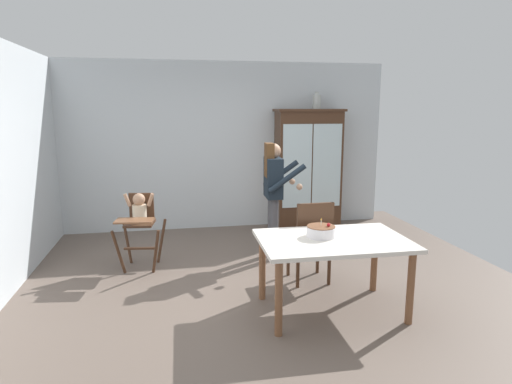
# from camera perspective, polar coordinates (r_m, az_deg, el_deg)

# --- Properties ---
(ground_plane) EXTENTS (6.24, 6.24, 0.00)m
(ground_plane) POSITION_cam_1_polar(r_m,az_deg,el_deg) (5.01, 0.05, -12.31)
(ground_plane) COLOR #66564C
(wall_back) EXTENTS (5.32, 0.06, 2.70)m
(wall_back) POSITION_cam_1_polar(r_m,az_deg,el_deg) (7.23, -3.95, 5.96)
(wall_back) COLOR silver
(wall_back) RESTS_ON ground_plane
(china_cabinet) EXTENTS (1.11, 0.48, 1.95)m
(china_cabinet) POSITION_cam_1_polar(r_m,az_deg,el_deg) (7.30, 6.78, 3.05)
(china_cabinet) COLOR #422819
(china_cabinet) RESTS_ON ground_plane
(ceramic_vase) EXTENTS (0.13, 0.13, 0.27)m
(ceramic_vase) POSITION_cam_1_polar(r_m,az_deg,el_deg) (7.27, 7.91, 11.59)
(ceramic_vase) COLOR #B2B7B2
(ceramic_vase) RESTS_ON china_cabinet
(high_chair_with_toddler) EXTENTS (0.65, 0.74, 0.95)m
(high_chair_with_toddler) POSITION_cam_1_polar(r_m,az_deg,el_deg) (5.58, -14.91, -3.16)
(high_chair_with_toddler) COLOR #422819
(high_chair_with_toddler) RESTS_ON ground_plane
(adult_person) EXTENTS (0.51, 0.49, 1.53)m
(adult_person) POSITION_cam_1_polar(r_m,az_deg,el_deg) (5.72, 2.33, 0.77)
(adult_person) COLOR #47474C
(adult_person) RESTS_ON ground_plane
(dining_table) EXTENTS (1.44, 0.97, 0.74)m
(dining_table) POSITION_cam_1_polar(r_m,az_deg,el_deg) (4.33, 9.97, -7.20)
(dining_table) COLOR silver
(dining_table) RESTS_ON ground_plane
(birthday_cake) EXTENTS (0.28, 0.28, 0.19)m
(birthday_cake) POSITION_cam_1_polar(r_m,az_deg,el_deg) (4.33, 8.45, -5.08)
(birthday_cake) COLOR white
(birthday_cake) RESTS_ON dining_table
(dining_chair_far_side) EXTENTS (0.45, 0.45, 0.96)m
(dining_chair_far_side) POSITION_cam_1_polar(r_m,az_deg,el_deg) (4.98, 7.28, -5.76)
(dining_chair_far_side) COLOR #422819
(dining_chair_far_side) RESTS_ON ground_plane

